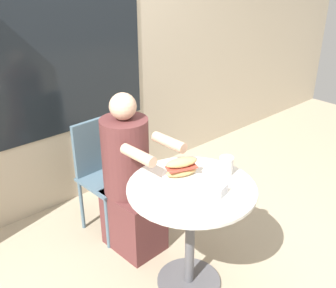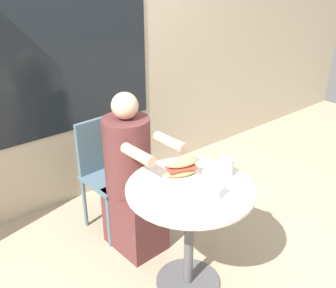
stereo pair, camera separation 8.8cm
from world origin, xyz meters
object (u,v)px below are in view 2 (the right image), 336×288
Objects in this scene: diner_chair at (105,165)px; cafe_table at (190,215)px; sandwich_on_plate at (181,169)px; drink_cup at (226,167)px; seated_diner at (132,184)px.

cafe_table is at bearing 90.14° from diner_chair.
sandwich_on_plate reaches higher than drink_cup.
drink_cup is (0.26, -0.04, 0.25)m from cafe_table.
sandwich_on_plate is 2.06× the size of drink_cup.
diner_chair is at bearing 108.18° from drink_cup.
drink_cup is (0.31, -0.94, 0.28)m from diner_chair.
seated_diner reaches higher than drink_cup.
cafe_table is 6.58× the size of drink_cup.
seated_diner is 10.14× the size of drink_cup.
seated_diner reaches higher than cafe_table.
drink_cup is at bearing -7.89° from cafe_table.
diner_chair is 0.74× the size of seated_diner.
seated_diner is (-0.04, 0.56, -0.03)m from cafe_table.
cafe_table is 0.87× the size of diner_chair.
cafe_table is at bearing 172.11° from drink_cup.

